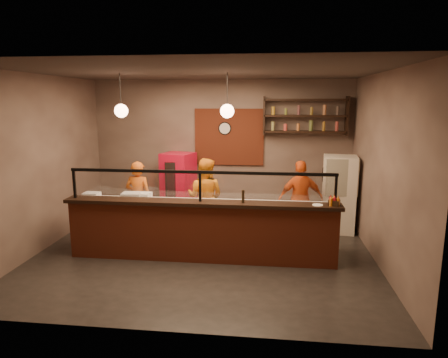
# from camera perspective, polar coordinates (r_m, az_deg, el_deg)

# --- Properties ---
(floor) EXTENTS (6.00, 6.00, 0.00)m
(floor) POSITION_cam_1_polar(r_m,az_deg,el_deg) (7.36, -2.90, -10.64)
(floor) COLOR black
(floor) RESTS_ON ground
(ceiling) EXTENTS (6.00, 6.00, 0.00)m
(ceiling) POSITION_cam_1_polar(r_m,az_deg,el_deg) (6.85, -3.17, 15.06)
(ceiling) COLOR #3D342F
(ceiling) RESTS_ON wall_back
(wall_back) EXTENTS (6.00, 0.00, 6.00)m
(wall_back) POSITION_cam_1_polar(r_m,az_deg,el_deg) (9.38, -0.46, 4.22)
(wall_back) COLOR #7C665B
(wall_back) RESTS_ON floor
(wall_left) EXTENTS (0.00, 5.00, 5.00)m
(wall_left) POSITION_cam_1_polar(r_m,az_deg,el_deg) (8.00, -24.74, 2.00)
(wall_left) COLOR #7C665B
(wall_left) RESTS_ON floor
(wall_right) EXTENTS (0.00, 5.00, 5.00)m
(wall_right) POSITION_cam_1_polar(r_m,az_deg,el_deg) (7.08, 21.68, 1.17)
(wall_right) COLOR #7C665B
(wall_right) RESTS_ON floor
(wall_front) EXTENTS (6.00, 0.00, 6.00)m
(wall_front) POSITION_cam_1_polar(r_m,az_deg,el_deg) (4.54, -8.34, -3.38)
(wall_front) COLOR #7C665B
(wall_front) RESTS_ON floor
(brick_patch) EXTENTS (1.60, 0.04, 1.30)m
(brick_patch) POSITION_cam_1_polar(r_m,az_deg,el_deg) (9.30, 0.74, 6.02)
(brick_patch) COLOR maroon
(brick_patch) RESTS_ON wall_back
(service_counter) EXTENTS (4.60, 0.25, 1.00)m
(service_counter) POSITION_cam_1_polar(r_m,az_deg,el_deg) (6.91, -3.35, -7.70)
(service_counter) COLOR maroon
(service_counter) RESTS_ON floor
(counter_ledge) EXTENTS (4.70, 0.37, 0.06)m
(counter_ledge) POSITION_cam_1_polar(r_m,az_deg,el_deg) (6.76, -3.41, -3.44)
(counter_ledge) COLOR black
(counter_ledge) RESTS_ON service_counter
(worktop_cabinet) EXTENTS (4.60, 0.75, 0.85)m
(worktop_cabinet) POSITION_cam_1_polar(r_m,az_deg,el_deg) (7.40, -2.67, -7.01)
(worktop_cabinet) COLOR gray
(worktop_cabinet) RESTS_ON floor
(worktop) EXTENTS (4.60, 0.75, 0.05)m
(worktop) POSITION_cam_1_polar(r_m,az_deg,el_deg) (7.27, -2.70, -3.64)
(worktop) COLOR white
(worktop) RESTS_ON worktop_cabinet
(sneeze_guard) EXTENTS (4.50, 0.05, 0.52)m
(sneeze_guard) POSITION_cam_1_polar(r_m,az_deg,el_deg) (6.68, -3.44, -0.61)
(sneeze_guard) COLOR white
(sneeze_guard) RESTS_ON counter_ledge
(wall_shelving) EXTENTS (1.84, 0.28, 0.85)m
(wall_shelving) POSITION_cam_1_polar(r_m,az_deg,el_deg) (9.10, 11.50, 8.84)
(wall_shelving) COLOR black
(wall_shelving) RESTS_ON wall_back
(wall_clock) EXTENTS (0.30, 0.04, 0.30)m
(wall_clock) POSITION_cam_1_polar(r_m,az_deg,el_deg) (9.28, 0.12, 7.25)
(wall_clock) COLOR black
(wall_clock) RESTS_ON wall_back
(pendant_left) EXTENTS (0.24, 0.24, 0.77)m
(pendant_left) POSITION_cam_1_polar(r_m,az_deg,el_deg) (7.43, -14.47, 9.43)
(pendant_left) COLOR black
(pendant_left) RESTS_ON ceiling
(pendant_right) EXTENTS (0.24, 0.24, 0.77)m
(pendant_right) POSITION_cam_1_polar(r_m,az_deg,el_deg) (6.98, 0.46, 9.69)
(pendant_right) COLOR black
(pendant_right) RESTS_ON ceiling
(cook_left) EXTENTS (0.60, 0.43, 1.53)m
(cook_left) POSITION_cam_1_polar(r_m,az_deg,el_deg) (8.33, -12.08, -2.73)
(cook_left) COLOR #C35412
(cook_left) RESTS_ON floor
(cook_mid) EXTENTS (0.89, 0.76, 1.60)m
(cook_mid) POSITION_cam_1_polar(r_m,az_deg,el_deg) (8.14, -2.71, -2.59)
(cook_mid) COLOR orange
(cook_mid) RESTS_ON floor
(cook_right) EXTENTS (0.97, 0.56, 1.56)m
(cook_right) POSITION_cam_1_polar(r_m,az_deg,el_deg) (8.19, 10.89, -2.83)
(cook_right) COLOR #DA4E14
(cook_right) RESTS_ON floor
(fridge) EXTENTS (0.74, 0.70, 1.61)m
(fridge) POSITION_cam_1_polar(r_m,az_deg,el_deg) (8.71, 16.05, -2.07)
(fridge) COLOR beige
(fridge) RESTS_ON floor
(red_cooler) EXTENTS (0.81, 0.78, 1.55)m
(red_cooler) POSITION_cam_1_polar(r_m,az_deg,el_deg) (9.34, -6.50, -1.01)
(red_cooler) COLOR red
(red_cooler) RESTS_ON floor
(pizza_dough) EXTENTS (0.66, 0.66, 0.01)m
(pizza_dough) POSITION_cam_1_polar(r_m,az_deg,el_deg) (7.19, -4.39, -3.57)
(pizza_dough) COLOR beige
(pizza_dough) RESTS_ON worktop
(prep_tub_a) EXTENTS (0.29, 0.23, 0.14)m
(prep_tub_a) POSITION_cam_1_polar(r_m,az_deg,el_deg) (7.88, -18.36, -2.34)
(prep_tub_a) COLOR white
(prep_tub_a) RESTS_ON worktop
(prep_tub_b) EXTENTS (0.33, 0.27, 0.16)m
(prep_tub_b) POSITION_cam_1_polar(r_m,az_deg,el_deg) (7.54, -11.61, -2.52)
(prep_tub_b) COLOR white
(prep_tub_b) RESTS_ON worktop
(prep_tub_c) EXTENTS (0.36, 0.30, 0.17)m
(prep_tub_c) POSITION_cam_1_polar(r_m,az_deg,el_deg) (7.53, -13.05, -2.55)
(prep_tub_c) COLOR silver
(prep_tub_c) RESTS_ON worktop
(rolling_pin) EXTENTS (0.40, 0.19, 0.07)m
(rolling_pin) POSITION_cam_1_polar(r_m,az_deg,el_deg) (7.53, -12.85, -2.93)
(rolling_pin) COLOR yellow
(rolling_pin) RESTS_ON worktop
(condiment_caddy) EXTENTS (0.20, 0.18, 0.09)m
(condiment_caddy) POSITION_cam_1_polar(r_m,az_deg,el_deg) (6.69, 15.46, -3.30)
(condiment_caddy) COLOR black
(condiment_caddy) RESTS_ON counter_ledge
(pepper_mill) EXTENTS (0.05, 0.05, 0.21)m
(pepper_mill) POSITION_cam_1_polar(r_m,az_deg,el_deg) (6.63, 2.74, -2.49)
(pepper_mill) COLOR black
(pepper_mill) RESTS_ON counter_ledge
(small_plate) EXTENTS (0.21, 0.21, 0.01)m
(small_plate) POSITION_cam_1_polar(r_m,az_deg,el_deg) (6.65, 13.25, -3.65)
(small_plate) COLOR white
(small_plate) RESTS_ON counter_ledge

